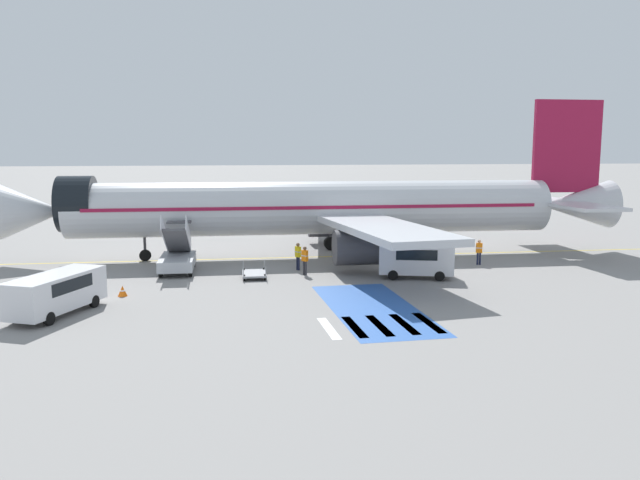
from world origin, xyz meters
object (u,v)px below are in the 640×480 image
object	(u,v)px
baggage_cart	(254,273)
ground_crew_0	(298,254)
airliner	(323,208)
service_van_0	(416,258)
ground_crew_1	(305,258)
ground_crew_2	(479,250)
boarding_stairs_forward	(177,257)
traffic_cone_0	(123,291)
service_van_1	(56,290)
fuel_tanker	(334,206)

from	to	relation	value
baggage_cart	ground_crew_0	xyz separation A→B (m)	(3.13, 1.83, 0.83)
airliner	service_van_0	distance (m)	10.11
ground_crew_0	ground_crew_1	size ratio (longest dim) A/B	1.00
service_van_0	ground_crew_0	distance (m)	7.98
ground_crew_1	ground_crew_2	xyz separation A→B (m)	(12.72, 1.19, -0.06)
airliner	ground_crew_1	size ratio (longest dim) A/B	24.69
airliner	ground_crew_2	bearing A→B (deg)	-115.12
service_van_0	baggage_cart	size ratio (longest dim) A/B	1.87
service_van_0	ground_crew_0	size ratio (longest dim) A/B	2.69
ground_crew_0	baggage_cart	bearing A→B (deg)	-87.07
ground_crew_0	ground_crew_2	distance (m)	12.91
ground_crew_0	ground_crew_2	bearing A→B (deg)	60.46
boarding_stairs_forward	ground_crew_2	xyz separation A→B (m)	(20.88, -1.49, 0.05)
ground_crew_2	traffic_cone_0	xyz separation A→B (m)	(-23.70, -5.10, -0.74)
airliner	service_van_1	distance (m)	21.65
fuel_tanker	service_van_0	distance (m)	33.48
baggage_cart	ground_crew_2	bearing A→B (deg)	-171.39
airliner	service_van_0	world-z (taller)	airliner
ground_crew_0	ground_crew_1	bearing A→B (deg)	-21.42
airliner	fuel_tanker	bearing A→B (deg)	-11.25
ground_crew_0	service_van_0	bearing A→B (deg)	33.26
service_van_1	service_van_0	bearing A→B (deg)	40.34
service_van_1	ground_crew_2	size ratio (longest dim) A/B	3.28
fuel_tanker	baggage_cart	world-z (taller)	fuel_tanker
ground_crew_2	traffic_cone_0	distance (m)	24.26
fuel_tanker	ground_crew_1	world-z (taller)	fuel_tanker
service_van_0	ground_crew_2	distance (m)	6.87
baggage_cart	traffic_cone_0	distance (m)	8.55
service_van_1	traffic_cone_0	bearing A→B (deg)	78.17
airliner	traffic_cone_0	world-z (taller)	airliner
boarding_stairs_forward	ground_crew_1	size ratio (longest dim) A/B	2.84
ground_crew_1	ground_crew_2	size ratio (longest dim) A/B	1.05
service_van_1	baggage_cart	xyz separation A→B (m)	(10.40, 7.26, -0.97)
airliner	baggage_cart	bearing A→B (deg)	142.12
fuel_tanker	traffic_cone_0	world-z (taller)	fuel_tanker
boarding_stairs_forward	fuel_tanker	bearing A→B (deg)	62.27
baggage_cart	ground_crew_0	bearing A→B (deg)	-145.87
airliner	boarding_stairs_forward	size ratio (longest dim) A/B	8.71
boarding_stairs_forward	service_van_0	distance (m)	15.72
service_van_0	traffic_cone_0	xyz separation A→B (m)	(-17.75, -1.68, -0.98)
airliner	service_van_1	world-z (taller)	airliner
service_van_0	traffic_cone_0	size ratio (longest dim) A/B	8.53
service_van_0	traffic_cone_0	distance (m)	17.86
service_van_1	ground_crew_1	world-z (taller)	service_van_1
service_van_0	baggage_cart	world-z (taller)	service_van_0
airliner	ground_crew_0	bearing A→B (deg)	153.95
service_van_1	traffic_cone_0	world-z (taller)	service_van_1
baggage_cart	ground_crew_1	bearing A→B (deg)	-173.75
baggage_cart	ground_crew_1	size ratio (longest dim) A/B	1.43
boarding_stairs_forward	traffic_cone_0	size ratio (longest dim) A/B	9.03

